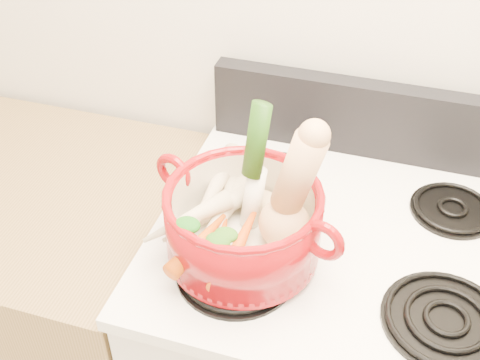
% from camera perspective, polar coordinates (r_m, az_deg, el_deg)
% --- Properties ---
extents(wall_back, '(3.50, 0.02, 2.60)m').
position_cam_1_polar(wall_back, '(1.33, 14.71, 16.02)').
color(wall_back, silver).
rests_on(wall_back, floor).
extents(cooktop, '(0.78, 0.67, 0.03)m').
position_cam_1_polar(cooktop, '(1.24, 10.36, -5.87)').
color(cooktop, white).
rests_on(cooktop, stove_body).
extents(control_backsplash, '(0.76, 0.05, 0.18)m').
position_cam_1_polar(control_backsplash, '(1.41, 12.81, 5.53)').
color(control_backsplash, black).
rests_on(control_backsplash, cooktop).
extents(burner_front_left, '(0.22, 0.22, 0.02)m').
position_cam_1_polar(burner_front_left, '(1.13, -0.40, -8.56)').
color(burner_front_left, black).
rests_on(burner_front_left, cooktop).
extents(burner_front_right, '(0.22, 0.22, 0.02)m').
position_cam_1_polar(burner_front_right, '(1.12, 18.99, -12.39)').
color(burner_front_right, black).
rests_on(burner_front_right, cooktop).
extents(burner_back_left, '(0.17, 0.17, 0.02)m').
position_cam_1_polar(burner_back_left, '(1.34, 3.47, 0.52)').
color(burner_back_left, black).
rests_on(burner_back_left, cooktop).
extents(burner_back_right, '(0.17, 0.17, 0.02)m').
position_cam_1_polar(burner_back_right, '(1.33, 19.50, -2.54)').
color(burner_back_right, black).
rests_on(burner_back_right, cooktop).
extents(dutch_oven, '(0.36, 0.36, 0.14)m').
position_cam_1_polar(dutch_oven, '(1.11, 0.31, -4.14)').
color(dutch_oven, maroon).
rests_on(dutch_oven, burner_front_left).
extents(pot_handle_left, '(0.08, 0.04, 0.08)m').
position_cam_1_polar(pot_handle_left, '(1.15, -6.33, 0.78)').
color(pot_handle_left, maroon).
rests_on(pot_handle_left, dutch_oven).
extents(pot_handle_right, '(0.08, 0.04, 0.08)m').
position_cam_1_polar(pot_handle_right, '(1.01, 7.90, -5.70)').
color(pot_handle_right, maroon).
rests_on(pot_handle_right, dutch_oven).
extents(squash, '(0.19, 0.16, 0.27)m').
position_cam_1_polar(squash, '(1.05, 4.46, -0.93)').
color(squash, tan).
rests_on(squash, dutch_oven).
extents(leek, '(0.07, 0.10, 0.26)m').
position_cam_1_polar(leek, '(1.09, 1.32, 1.26)').
color(leek, white).
rests_on(leek, dutch_oven).
extents(ginger, '(0.09, 0.07, 0.04)m').
position_cam_1_polar(ginger, '(1.18, 2.27, -2.21)').
color(ginger, tan).
rests_on(ginger, dutch_oven).
extents(parsnip_0, '(0.09, 0.24, 0.06)m').
position_cam_1_polar(parsnip_0, '(1.14, -2.06, -3.70)').
color(parsnip_0, beige).
rests_on(parsnip_0, dutch_oven).
extents(parsnip_1, '(0.16, 0.18, 0.06)m').
position_cam_1_polar(parsnip_1, '(1.15, -3.17, -3.31)').
color(parsnip_1, '#EEE7C1').
rests_on(parsnip_1, dutch_oven).
extents(parsnip_2, '(0.06, 0.17, 0.05)m').
position_cam_1_polar(parsnip_2, '(1.16, -1.35, -2.56)').
color(parsnip_2, beige).
rests_on(parsnip_2, dutch_oven).
extents(parsnip_3, '(0.15, 0.16, 0.06)m').
position_cam_1_polar(parsnip_3, '(1.12, -5.05, -3.59)').
color(parsnip_3, beige).
rests_on(parsnip_3, dutch_oven).
extents(parsnip_4, '(0.06, 0.23, 0.06)m').
position_cam_1_polar(parsnip_4, '(1.17, -2.49, -0.80)').
color(parsnip_4, beige).
rests_on(parsnip_4, dutch_oven).
extents(carrot_0, '(0.07, 0.17, 0.05)m').
position_cam_1_polar(carrot_0, '(1.09, -1.84, -6.93)').
color(carrot_0, '#D4560A').
rests_on(carrot_0, dutch_oven).
extents(carrot_1, '(0.08, 0.17, 0.05)m').
position_cam_1_polar(carrot_1, '(1.09, -3.94, -6.10)').
color(carrot_1, '#D8650A').
rests_on(carrot_1, dutch_oven).
extents(carrot_2, '(0.04, 0.17, 0.05)m').
position_cam_1_polar(carrot_2, '(1.10, 0.27, -5.51)').
color(carrot_2, '#DF3E0B').
rests_on(carrot_2, dutch_oven).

